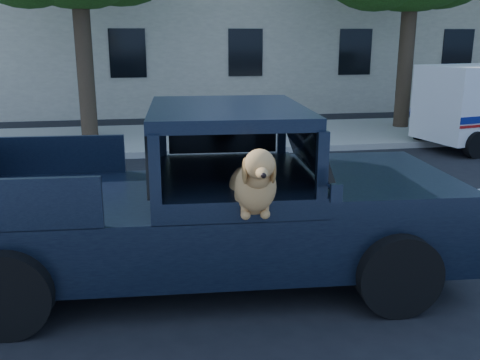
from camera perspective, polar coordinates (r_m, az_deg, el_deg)
The scene contains 4 objects.
ground at distance 6.36m, azimuth 14.22°, elevation -11.17°, with size 120.00×120.00×0.00m, color black.
far_sidewalk at distance 14.83m, azimuth -0.21°, elevation 4.68°, with size 60.00×4.00×0.15m, color gray.
lane_stripes at distance 10.05m, azimuth 16.87°, elevation -1.49°, with size 21.60×0.14×0.01m, color silver, non-canonical shape.
pickup_truck at distance 6.21m, azimuth -4.65°, elevation -4.54°, with size 5.78×3.07×2.02m.
Camera 1 is at (-2.46, -5.17, 2.77)m, focal length 40.00 mm.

